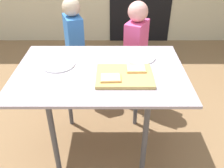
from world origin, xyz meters
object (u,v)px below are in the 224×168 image
plate_white_left (58,64)px  child_right (136,51)px  pizza_slice_far_right (136,69)px  child_left (75,44)px  pizza_slice_near_left (111,78)px  cutting_board (125,76)px  plate_white_right (140,57)px  dining_table (100,80)px

plate_white_left → child_right: (0.58, 0.52, -0.15)m
pizza_slice_far_right → child_left: size_ratio=0.12×
pizza_slice_near_left → child_right: 0.79m
cutting_board → pizza_slice_near_left: 0.10m
plate_white_left → child_left: child_left is taller
plate_white_left → child_right: size_ratio=0.22×
child_left → plate_white_right: bearing=-45.9°
dining_table → pizza_slice_near_left: bearing=-63.6°
pizza_slice_near_left → child_left: child_left is taller
cutting_board → plate_white_left: size_ratio=1.56×
plate_white_left → child_right: 0.79m
pizza_slice_far_right → child_left: bearing=123.1°
cutting_board → child_left: size_ratio=0.35×
dining_table → plate_white_left: bearing=166.4°
plate_white_right → child_right: bearing=87.9°
pizza_slice_near_left → dining_table: bearing=116.4°
child_left → pizza_slice_near_left: bearing=-68.8°
dining_table → plate_white_right: (0.28, 0.18, 0.08)m
dining_table → plate_white_left: size_ratio=4.96×
pizza_slice_near_left → plate_white_left: (-0.36, 0.21, -0.02)m
cutting_board → child_right: child_right is taller
child_right → dining_table: bearing=-116.1°
plate_white_right → pizza_slice_near_left: bearing=-122.6°
pizza_slice_far_right → child_left: 0.94m
pizza_slice_far_right → cutting_board: bearing=-142.5°
plate_white_left → pizza_slice_near_left: bearing=-30.7°
plate_white_left → child_left: (0.01, 0.68, -0.15)m
cutting_board → plate_white_right: 0.29m
cutting_board → pizza_slice_near_left: pizza_slice_near_left is taller
pizza_slice_far_right → child_right: bearing=84.8°
pizza_slice_far_right → plate_white_left: size_ratio=0.55×
pizza_slice_far_right → plate_white_right: pizza_slice_far_right is taller
plate_white_right → pizza_slice_far_right: bearing=-101.4°
cutting_board → child_left: child_left is taller
dining_table → child_left: 0.80m
plate_white_right → child_left: (-0.55, 0.57, -0.15)m
dining_table → plate_white_left: plate_white_left is taller
cutting_board → plate_white_right: bearing=66.1°
cutting_board → dining_table: bearing=150.1°
plate_white_left → child_left: bearing=89.0°
pizza_slice_far_right → child_right: (0.06, 0.62, -0.17)m
plate_white_left → child_right: child_right is taller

